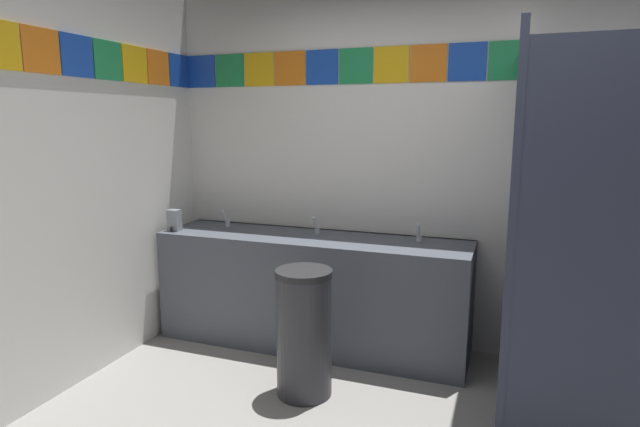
{
  "coord_description": "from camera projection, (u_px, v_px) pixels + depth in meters",
  "views": [
    {
      "loc": [
        0.45,
        -2.04,
        1.64
      ],
      "look_at": [
        -0.7,
        1.08,
        1.05
      ],
      "focal_mm": 29.33,
      "sensor_mm": 36.0,
      "label": 1
    }
  ],
  "objects": [
    {
      "name": "vanity_counter",
      "position": [
        312.0,
        289.0,
        3.83
      ],
      "size": [
        2.26,
        0.58,
        0.82
      ],
      "color": "#4C515B",
      "rests_on": "ground_plane"
    },
    {
      "name": "faucet_center",
      "position": [
        316.0,
        227.0,
        3.83
      ],
      "size": [
        0.04,
        0.1,
        0.14
      ],
      "color": "silver",
      "rests_on": "vanity_counter"
    },
    {
      "name": "faucet_right",
      "position": [
        419.0,
        235.0,
        3.58
      ],
      "size": [
        0.04,
        0.1,
        0.14
      ],
      "color": "silver",
      "rests_on": "vanity_counter"
    },
    {
      "name": "faucet_left",
      "position": [
        226.0,
        220.0,
        4.09
      ],
      "size": [
        0.04,
        0.1,
        0.14
      ],
      "color": "silver",
      "rests_on": "vanity_counter"
    },
    {
      "name": "trash_bin",
      "position": [
        304.0,
        333.0,
        3.13
      ],
      "size": [
        0.34,
        0.34,
        0.78
      ],
      "color": "#333338",
      "rests_on": "ground_plane"
    },
    {
      "name": "soap_dispenser",
      "position": [
        174.0,
        220.0,
        3.95
      ],
      "size": [
        0.09,
        0.09,
        0.16
      ],
      "color": "gray",
      "rests_on": "vanity_counter"
    },
    {
      "name": "toilet",
      "position": [
        617.0,
        354.0,
        3.03
      ],
      "size": [
        0.39,
        0.49,
        0.74
      ],
      "color": "white",
      "rests_on": "ground_plane"
    },
    {
      "name": "stall_divider",
      "position": [
        546.0,
        245.0,
        2.6
      ],
      "size": [
        0.92,
        1.39,
        2.06
      ],
      "color": "#33384C",
      "rests_on": "ground_plane"
    },
    {
      "name": "wall_side",
      "position": [
        7.0,
        180.0,
        2.8
      ],
      "size": [
        0.09,
        3.35,
        2.64
      ],
      "color": "white",
      "rests_on": "ground_plane"
    },
    {
      "name": "wall_back",
      "position": [
        444.0,
        166.0,
        3.67
      ],
      "size": [
        4.11,
        0.09,
        2.64
      ],
      "color": "white",
      "rests_on": "ground_plane"
    }
  ]
}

